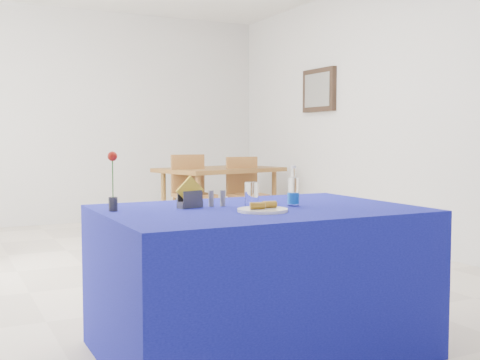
{
  "coord_description": "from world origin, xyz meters",
  "views": [
    {
      "loc": [
        -1.66,
        -4.53,
        1.12
      ],
      "look_at": [
        -0.37,
        -1.94,
        0.92
      ],
      "focal_mm": 45.0,
      "sensor_mm": 36.0,
      "label": 1
    }
  ],
  "objects_px": {
    "blue_table": "(258,280)",
    "chair_bg_left": "(191,188)",
    "chair_bg_right": "(245,189)",
    "plate": "(263,210)",
    "oak_table": "(220,174)",
    "water_bottle": "(293,193)"
  },
  "relations": [
    {
      "from": "blue_table",
      "to": "chair_bg_left",
      "type": "bearing_deg",
      "value": 73.21
    },
    {
      "from": "chair_bg_left",
      "to": "chair_bg_right",
      "type": "distance_m",
      "value": 0.66
    },
    {
      "from": "blue_table",
      "to": "chair_bg_right",
      "type": "xyz_separation_m",
      "value": [
        1.78,
        3.65,
        0.14
      ]
    },
    {
      "from": "plate",
      "to": "oak_table",
      "type": "xyz_separation_m",
      "value": [
        1.68,
        4.17,
        -0.09
      ]
    },
    {
      "from": "chair_bg_left",
      "to": "oak_table",
      "type": "bearing_deg",
      "value": 27.13
    },
    {
      "from": "blue_table",
      "to": "water_bottle",
      "type": "distance_m",
      "value": 0.5
    },
    {
      "from": "blue_table",
      "to": "oak_table",
      "type": "xyz_separation_m",
      "value": [
        1.62,
        4.01,
        0.3
      ]
    },
    {
      "from": "water_bottle",
      "to": "oak_table",
      "type": "bearing_deg",
      "value": 70.7
    },
    {
      "from": "chair_bg_right",
      "to": "plate",
      "type": "bearing_deg",
      "value": -112.19
    },
    {
      "from": "oak_table",
      "to": "chair_bg_left",
      "type": "xyz_separation_m",
      "value": [
        -0.48,
        -0.26,
        -0.14
      ]
    },
    {
      "from": "plate",
      "to": "blue_table",
      "type": "relative_size",
      "value": 0.16
    },
    {
      "from": "plate",
      "to": "chair_bg_left",
      "type": "xyz_separation_m",
      "value": [
        1.19,
        3.91,
        -0.23
      ]
    },
    {
      "from": "blue_table",
      "to": "oak_table",
      "type": "bearing_deg",
      "value": 68.07
    },
    {
      "from": "plate",
      "to": "water_bottle",
      "type": "relative_size",
      "value": 1.16
    },
    {
      "from": "plate",
      "to": "chair_bg_left",
      "type": "bearing_deg",
      "value": 73.01
    },
    {
      "from": "blue_table",
      "to": "water_bottle",
      "type": "height_order",
      "value": "water_bottle"
    },
    {
      "from": "blue_table",
      "to": "chair_bg_right",
      "type": "relative_size",
      "value": 1.79
    },
    {
      "from": "water_bottle",
      "to": "oak_table",
      "type": "distance_m",
      "value": 4.26
    },
    {
      "from": "plate",
      "to": "chair_bg_left",
      "type": "relative_size",
      "value": 0.27
    },
    {
      "from": "water_bottle",
      "to": "chair_bg_right",
      "type": "relative_size",
      "value": 0.24
    },
    {
      "from": "blue_table",
      "to": "chair_bg_right",
      "type": "distance_m",
      "value": 4.06
    },
    {
      "from": "oak_table",
      "to": "chair_bg_left",
      "type": "bearing_deg",
      "value": -151.61
    }
  ]
}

